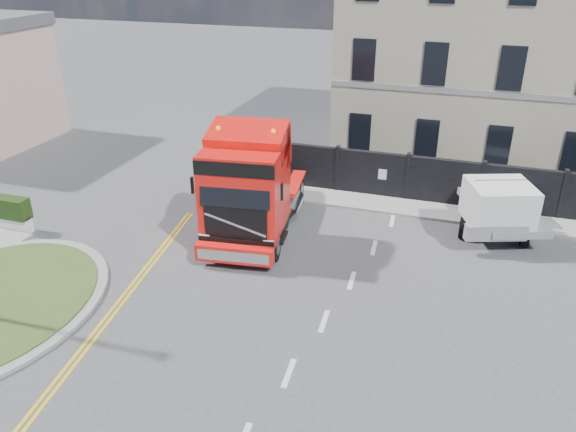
% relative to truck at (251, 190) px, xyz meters
% --- Properties ---
extents(ground, '(120.00, 120.00, 0.00)m').
position_rel_truck_xyz_m(ground, '(0.96, -3.82, -1.90)').
color(ground, '#424244').
rests_on(ground, ground).
extents(hoarding_fence, '(18.80, 0.25, 2.00)m').
position_rel_truck_xyz_m(hoarding_fence, '(7.51, 5.18, -0.90)').
color(hoarding_fence, black).
rests_on(hoarding_fence, ground).
extents(georgian_building, '(12.30, 10.30, 12.80)m').
position_rel_truck_xyz_m(georgian_building, '(6.96, 12.68, 3.87)').
color(georgian_building, '#C2B39A').
rests_on(georgian_building, ground).
extents(pavement_far, '(20.00, 1.60, 0.12)m').
position_rel_truck_xyz_m(pavement_far, '(6.96, 4.28, -1.84)').
color(pavement_far, gray).
rests_on(pavement_far, ground).
extents(truck, '(3.54, 7.36, 4.24)m').
position_rel_truck_xyz_m(truck, '(0.00, 0.00, 0.00)').
color(truck, black).
rests_on(truck, ground).
extents(flatbed_pickup, '(3.84, 5.91, 2.25)m').
position_rel_truck_xyz_m(flatbed_pickup, '(8.52, 3.09, -0.68)').
color(flatbed_pickup, gray).
rests_on(flatbed_pickup, ground).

